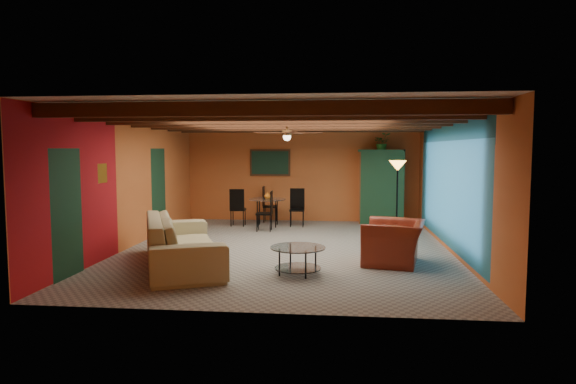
# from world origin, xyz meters

# --- Properties ---
(room) EXTENTS (6.52, 8.01, 2.71)m
(room) POSITION_xyz_m (0.00, 0.11, 2.36)
(room) COLOR gray
(room) RESTS_ON ground
(sofa) EXTENTS (2.20, 3.19, 0.87)m
(sofa) POSITION_xyz_m (-1.67, -1.66, 0.43)
(sofa) COLOR tan
(sofa) RESTS_ON ground
(armchair) EXTENTS (1.24, 1.36, 0.76)m
(armchair) POSITION_xyz_m (2.03, -1.11, 0.38)
(armchair) COLOR maroon
(armchair) RESTS_ON ground
(coffee_table) EXTENTS (1.13, 1.13, 0.46)m
(coffee_table) POSITION_xyz_m (0.39, -2.04, 0.23)
(coffee_table) COLOR silver
(coffee_table) RESTS_ON ground
(dining_table) EXTENTS (2.01, 2.01, 1.00)m
(dining_table) POSITION_xyz_m (-0.83, 2.91, 0.50)
(dining_table) COLOR white
(dining_table) RESTS_ON ground
(armoire) EXTENTS (1.21, 0.77, 1.96)m
(armoire) POSITION_xyz_m (2.20, 3.70, 0.98)
(armoire) COLOR brown
(armoire) RESTS_ON ground
(floor_lamp) EXTENTS (0.39, 0.39, 1.81)m
(floor_lamp) POSITION_xyz_m (2.27, 0.64, 0.90)
(floor_lamp) COLOR black
(floor_lamp) RESTS_ON ground
(ceiling_fan) EXTENTS (1.50, 1.50, 0.44)m
(ceiling_fan) POSITION_xyz_m (0.00, 0.00, 2.36)
(ceiling_fan) COLOR #472614
(ceiling_fan) RESTS_ON ceiling
(painting) EXTENTS (1.05, 0.03, 0.65)m
(painting) POSITION_xyz_m (-0.90, 3.96, 1.65)
(painting) COLOR black
(painting) RESTS_ON wall_back
(potted_plant) EXTENTS (0.51, 0.46, 0.50)m
(potted_plant) POSITION_xyz_m (2.20, 3.70, 2.21)
(potted_plant) COLOR #26661E
(potted_plant) RESTS_ON armoire
(vase) EXTENTS (0.22, 0.22, 0.18)m
(vase) POSITION_xyz_m (-0.83, 2.91, 1.10)
(vase) COLOR orange
(vase) RESTS_ON dining_table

